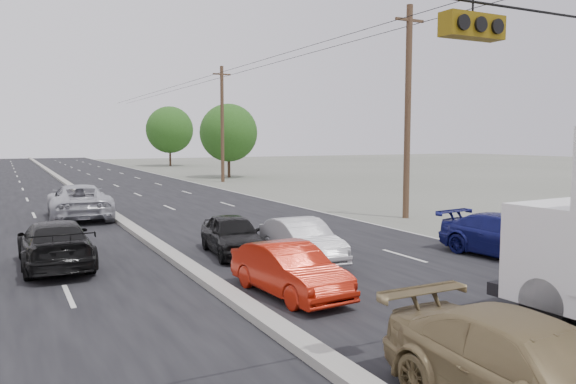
% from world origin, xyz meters
% --- Properties ---
extents(road_surface, '(20.00, 160.00, 0.02)m').
position_xyz_m(road_surface, '(0.00, 30.00, 0.00)').
color(road_surface, black).
rests_on(road_surface, ground).
extents(center_median, '(0.50, 160.00, 0.20)m').
position_xyz_m(center_median, '(0.00, 30.00, 0.10)').
color(center_median, gray).
rests_on(center_median, ground).
extents(utility_pole_right_b, '(1.60, 0.30, 10.00)m').
position_xyz_m(utility_pole_right_b, '(12.50, 15.00, 5.11)').
color(utility_pole_right_b, '#422D1E').
rests_on(utility_pole_right_b, ground).
extents(utility_pole_right_c, '(1.60, 0.30, 10.00)m').
position_xyz_m(utility_pole_right_c, '(12.50, 40.00, 5.11)').
color(utility_pole_right_c, '#422D1E').
rests_on(utility_pole_right_c, ground).
extents(traffic_signals, '(25.00, 0.30, 0.54)m').
position_xyz_m(traffic_signals, '(1.40, 0.00, 5.49)').
color(traffic_signals, black).
rests_on(traffic_signals, ground).
extents(tree_right_mid, '(5.60, 5.60, 7.14)m').
position_xyz_m(tree_right_mid, '(15.00, 45.00, 4.34)').
color(tree_right_mid, '#382619').
rests_on(tree_right_mid, ground).
extents(tree_right_far, '(6.40, 6.40, 8.16)m').
position_xyz_m(tree_right_far, '(16.00, 70.00, 4.96)').
color(tree_right_far, '#382619').
rests_on(tree_right_far, ground).
extents(tan_sedan, '(1.98, 4.84, 1.40)m').
position_xyz_m(tan_sedan, '(1.40, -1.44, 0.70)').
color(tan_sedan, olive).
rests_on(tan_sedan, ground).
extents(red_sedan, '(1.64, 3.91, 1.26)m').
position_xyz_m(red_sedan, '(1.40, 5.64, 0.63)').
color(red_sedan, '#AE1B0A').
rests_on(red_sedan, ground).
extents(queue_car_a, '(1.98, 4.02, 1.32)m').
position_xyz_m(queue_car_a, '(1.93, 10.74, 0.66)').
color(queue_car_a, black).
rests_on(queue_car_a, ground).
extents(queue_car_b, '(1.54, 3.97, 1.29)m').
position_xyz_m(queue_car_b, '(3.50, 8.89, 0.65)').
color(queue_car_b, '#BEBEC0').
rests_on(queue_car_b, ground).
extents(queue_car_d, '(2.53, 4.91, 1.36)m').
position_xyz_m(queue_car_d, '(9.60, 6.27, 0.68)').
color(queue_car_d, '#111458').
rests_on(queue_car_d, ground).
extents(oncoming_near, '(1.98, 4.83, 1.40)m').
position_xyz_m(oncoming_near, '(-3.40, 11.46, 0.70)').
color(oncoming_near, black).
rests_on(oncoming_near, ground).
extents(oncoming_far, '(2.97, 5.99, 1.63)m').
position_xyz_m(oncoming_far, '(-1.53, 21.81, 0.82)').
color(oncoming_far, '#B2B3BA').
rests_on(oncoming_far, ground).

